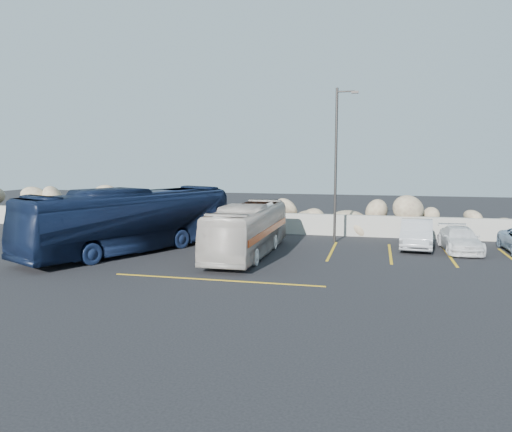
% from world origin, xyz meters
% --- Properties ---
extents(ground, '(90.00, 90.00, 0.00)m').
position_xyz_m(ground, '(0.00, 0.00, 0.00)').
color(ground, black).
rests_on(ground, ground).
extents(seawall, '(60.00, 0.40, 1.20)m').
position_xyz_m(seawall, '(0.00, 12.00, 0.60)').
color(seawall, gray).
rests_on(seawall, ground).
extents(riprap_pile, '(54.00, 2.80, 2.60)m').
position_xyz_m(riprap_pile, '(0.00, 13.20, 1.30)').
color(riprap_pile, '#8A725A').
rests_on(riprap_pile, ground).
extents(parking_lines, '(18.16, 9.36, 0.01)m').
position_xyz_m(parking_lines, '(4.64, 5.57, 0.01)').
color(parking_lines, '#C39416').
rests_on(parking_lines, ground).
extents(lamppost, '(1.14, 0.18, 8.00)m').
position_xyz_m(lamppost, '(2.56, 9.50, 4.30)').
color(lamppost, '#2E2B29').
rests_on(lamppost, ground).
extents(vintage_bus, '(1.99, 8.45, 2.35)m').
position_xyz_m(vintage_bus, '(-1.07, 5.12, 1.18)').
color(vintage_bus, beige).
rests_on(vintage_bus, ground).
extents(tour_coach, '(7.01, 10.92, 3.03)m').
position_xyz_m(tour_coach, '(-6.64, 4.52, 1.52)').
color(tour_coach, black).
rests_on(tour_coach, ground).
extents(car_b, '(1.81, 4.34, 1.40)m').
position_xyz_m(car_b, '(6.58, 8.83, 0.70)').
color(car_b, silver).
rests_on(car_b, ground).
extents(car_c, '(1.86, 4.06, 1.15)m').
position_xyz_m(car_c, '(8.52, 8.36, 0.58)').
color(car_c, silver).
rests_on(car_c, ground).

